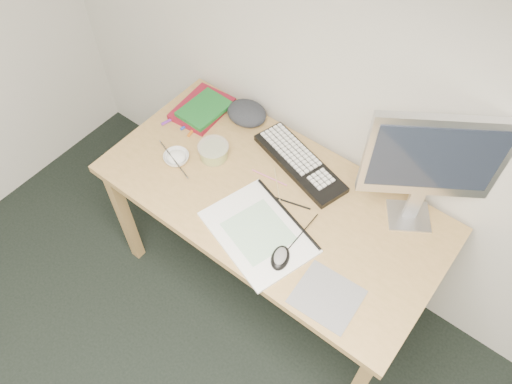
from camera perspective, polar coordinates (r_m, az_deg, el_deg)
desk at (r=2.06m, az=1.75°, el=-1.84°), size 1.40×0.70×0.75m
mousepad at (r=1.79m, az=8.11°, el=-11.74°), size 0.23×0.21×0.00m
sketchpad at (r=1.89m, az=0.27°, el=-4.63°), size 0.48×0.40×0.01m
keyboard at (r=2.09m, az=5.01°, el=3.31°), size 0.48×0.27×0.03m
monitor at (r=1.77m, az=19.57°, el=3.40°), size 0.40×0.28×0.54m
mouse at (r=1.82m, az=2.80°, el=-7.35°), size 0.10×0.12×0.04m
rice_bowl at (r=2.12m, az=-9.08°, el=3.87°), size 0.14×0.14×0.03m
chopsticks at (r=2.09m, az=-9.40°, el=3.72°), size 0.23×0.09×0.02m
fruit_tub at (r=2.11m, az=-4.87°, el=4.67°), size 0.16×0.16×0.06m
book_red at (r=2.32m, az=-6.19°, el=9.46°), size 0.22×0.28×0.03m
book_green at (r=2.28m, az=-5.93°, el=9.41°), size 0.17×0.22×0.02m
cloth_lump at (r=2.26m, az=-1.07°, el=9.00°), size 0.18×0.16×0.06m
pencil_pink at (r=2.05m, az=1.55°, el=1.67°), size 0.16×0.03×0.01m
pencil_tan at (r=2.03m, az=2.43°, el=0.84°), size 0.13×0.13×0.01m
pencil_black at (r=1.98m, az=3.63°, el=-1.11°), size 0.19×0.06×0.01m
marker_blue at (r=2.27m, az=-7.22°, el=7.98°), size 0.03×0.14×0.01m
marker_orange at (r=2.25m, az=-6.89°, el=7.49°), size 0.04×0.13×0.01m
marker_purple at (r=2.30m, az=-9.23°, el=8.42°), size 0.05×0.14×0.01m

